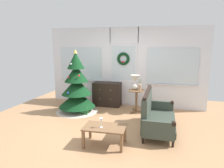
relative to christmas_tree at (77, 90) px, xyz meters
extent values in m
plane|color=#AD7F56|center=(1.18, -0.97, -0.68)|extent=(6.76, 6.76, 0.00)
cube|color=white|center=(-0.34, 1.12, 0.60)|extent=(2.15, 0.08, 2.55)
cube|color=white|center=(2.71, 1.12, 0.60)|extent=(2.15, 0.08, 2.55)
cube|color=white|center=(1.18, 1.12, 1.62)|extent=(0.94, 0.08, 0.50)
cube|color=silver|center=(1.18, 1.08, 0.35)|extent=(0.90, 0.05, 2.05)
cube|color=white|center=(1.18, 1.06, -0.23)|extent=(0.78, 0.02, 0.80)
cube|color=silver|center=(1.18, 1.06, 0.72)|extent=(0.78, 0.01, 1.10)
cube|color=silver|center=(-0.34, 1.06, 0.67)|extent=(1.50, 0.01, 1.10)
cube|color=silver|center=(2.71, 1.06, 0.67)|extent=(1.50, 0.01, 1.10)
cube|color=silver|center=(-0.34, 1.05, 0.10)|extent=(1.59, 0.06, 0.03)
cube|color=silver|center=(2.71, 1.05, 0.10)|extent=(1.59, 0.06, 0.03)
torus|color=black|center=(1.18, 1.02, 0.87)|extent=(0.41, 0.09, 0.41)
cube|color=red|center=(1.18, 1.00, 0.74)|extent=(0.10, 0.02, 0.10)
cylinder|color=#4C331E|center=(0.00, 0.00, -0.57)|extent=(0.10, 0.10, 0.21)
cone|color=beige|center=(0.00, 0.00, -0.63)|extent=(1.25, 1.25, 0.10)
cone|color=#0F3819|center=(0.00, 0.00, -0.28)|extent=(1.09, 1.09, 0.48)
cone|color=#0F3819|center=(0.00, 0.00, 0.10)|extent=(0.90, 0.90, 0.48)
cone|color=#0F3819|center=(0.00, 0.00, 0.49)|extent=(0.70, 0.70, 0.48)
cone|color=#0F3819|center=(0.00, 0.00, 0.87)|extent=(0.50, 0.50, 0.48)
cone|color=#E0BC4C|center=(0.00, 0.00, 1.13)|extent=(0.12, 0.12, 0.12)
sphere|color=red|center=(0.19, -0.20, 0.46)|extent=(0.06, 0.06, 0.06)
sphere|color=gold|center=(-0.33, 0.16, 0.20)|extent=(0.07, 0.07, 0.07)
sphere|color=silver|center=(-0.07, -0.17, 0.78)|extent=(0.05, 0.05, 0.05)
sphere|color=#264CB2|center=(-0.08, -0.39, -0.01)|extent=(0.06, 0.06, 0.06)
sphere|color=red|center=(-0.11, -0.28, 0.41)|extent=(0.05, 0.05, 0.05)
sphere|color=gold|center=(-0.02, 0.25, 0.50)|extent=(0.06, 0.06, 0.06)
cube|color=black|center=(0.69, 0.82, -0.29)|extent=(0.92, 0.45, 0.78)
sphere|color=tan|center=(0.52, 0.59, -0.10)|extent=(0.03, 0.03, 0.03)
sphere|color=tan|center=(0.88, 0.60, -0.10)|extent=(0.03, 0.03, 0.03)
sphere|color=tan|center=(0.52, 0.59, -0.40)|extent=(0.03, 0.03, 0.03)
sphere|color=tan|center=(0.88, 0.60, -0.40)|extent=(0.03, 0.03, 0.03)
cylinder|color=black|center=(2.81, -1.46, -0.61)|extent=(0.05, 0.05, 0.14)
cylinder|color=black|center=(2.77, 0.00, -0.61)|extent=(0.05, 0.05, 0.14)
cylinder|color=black|center=(2.21, -1.48, -0.61)|extent=(0.05, 0.05, 0.14)
cylinder|color=black|center=(2.17, -0.02, -0.61)|extent=(0.05, 0.05, 0.14)
cube|color=#384238|center=(2.49, -0.74, -0.47)|extent=(0.76, 1.42, 0.14)
cube|color=#384238|center=(2.19, -0.75, -0.09)|extent=(0.16, 1.41, 0.62)
cube|color=black|center=(2.19, -0.75, 0.25)|extent=(0.12, 1.38, 0.06)
cube|color=#384238|center=(2.51, -1.49, -0.35)|extent=(0.66, 0.11, 0.38)
cylinder|color=black|center=(2.80, -1.48, -0.18)|extent=(0.09, 0.09, 0.09)
cube|color=#384238|center=(2.47, 0.01, -0.35)|extent=(0.66, 0.11, 0.38)
cylinder|color=black|center=(2.76, 0.02, -0.18)|extent=(0.09, 0.09, 0.09)
cylinder|color=brown|center=(1.73, 0.45, -0.01)|extent=(0.48, 0.48, 0.02)
cylinder|color=brown|center=(1.73, 0.45, -0.35)|extent=(0.07, 0.07, 0.65)
cube|color=brown|center=(1.89, 0.45, -0.66)|extent=(0.20, 0.05, 0.04)
cube|color=brown|center=(1.65, 0.59, -0.66)|extent=(0.14, 0.20, 0.04)
cube|color=brown|center=(1.65, 0.31, -0.66)|extent=(0.14, 0.20, 0.04)
sphere|color=silver|center=(1.67, 0.49, 0.08)|extent=(0.16, 0.16, 0.16)
cylinder|color=silver|center=(1.67, 0.49, 0.21)|extent=(0.02, 0.02, 0.06)
cone|color=silver|center=(1.67, 0.49, 0.34)|extent=(0.28, 0.28, 0.20)
cylinder|color=tan|center=(1.83, 0.39, 0.08)|extent=(0.09, 0.09, 0.16)
sphere|color=tan|center=(1.83, 0.39, 0.16)|extent=(0.10, 0.10, 0.10)
cylinder|color=#4C7042|center=(1.81, 0.39, 0.26)|extent=(0.07, 0.01, 0.17)
cylinder|color=#4C7042|center=(1.83, 0.39, 0.26)|extent=(0.01, 0.01, 0.18)
cylinder|color=#4C7042|center=(1.85, 0.39, 0.26)|extent=(0.07, 0.01, 0.17)
cube|color=brown|center=(1.47, -1.76, -0.30)|extent=(0.88, 0.58, 0.03)
cube|color=brown|center=(1.11, -2.01, -0.50)|extent=(0.05, 0.05, 0.37)
cube|color=brown|center=(1.87, -1.95, -0.50)|extent=(0.05, 0.05, 0.37)
cube|color=brown|center=(1.08, -1.57, -0.50)|extent=(0.05, 0.05, 0.37)
cube|color=brown|center=(1.84, -1.51, -0.50)|extent=(0.05, 0.05, 0.37)
cylinder|color=silver|center=(1.42, -1.81, -0.28)|extent=(0.06, 0.06, 0.01)
cylinder|color=silver|center=(1.42, -1.81, -0.23)|extent=(0.01, 0.01, 0.10)
cone|color=silver|center=(1.42, -1.81, -0.13)|extent=(0.08, 0.08, 0.09)
cube|color=#266633|center=(0.32, -0.17, -0.57)|extent=(0.22, 0.20, 0.22)
camera|label=1|loc=(2.72, -5.44, 1.37)|focal=32.90mm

